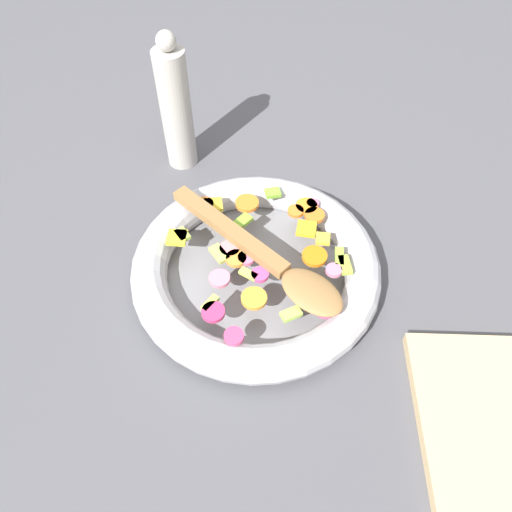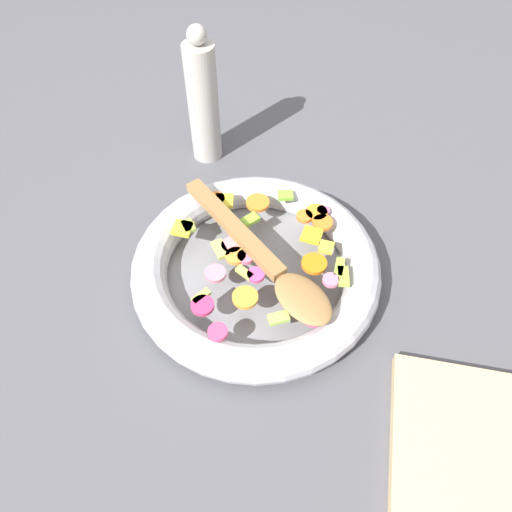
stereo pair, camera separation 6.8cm
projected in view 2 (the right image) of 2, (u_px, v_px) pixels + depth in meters
ground_plane at (256, 278)px, 0.72m from camera, size 4.00×4.00×0.00m
skillet at (256, 268)px, 0.70m from camera, size 0.35×0.35×0.05m
chopped_vegetables at (264, 250)px, 0.68m from camera, size 0.27×0.26×0.01m
wooden_spoon at (268, 262)px, 0.66m from camera, size 0.23×0.25×0.01m
pepper_mill at (203, 102)px, 0.81m from camera, size 0.05×0.05×0.23m
cutting_board at (477, 492)px, 0.53m from camera, size 0.29×0.18×0.02m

